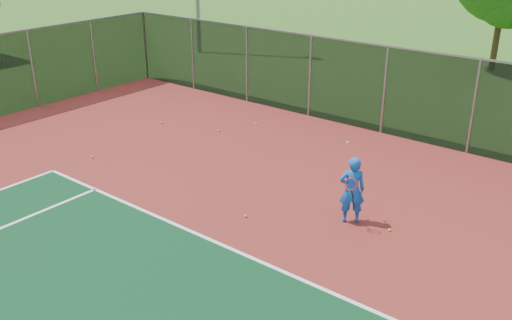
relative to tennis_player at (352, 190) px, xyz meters
The scene contains 9 objects.
court_apron 3.94m from the tennis_player, 80.22° to the right, with size 30.00×20.00×0.02m, color maroon.
fence_back 6.29m from the tennis_player, 84.00° to the left, with size 30.00×0.06×3.03m.
tennis_player is the anchor object (origin of this frame).
practice_ball_0 7.54m from the tennis_player, 146.35° to the left, with size 0.07×0.07×0.07m, color #C9D318.
practice_ball_1 1.29m from the tennis_player, ahead, with size 0.07×0.07×0.07m, color #C9D318.
practice_ball_2 2.69m from the tennis_player, 146.02° to the right, with size 0.07×0.07×0.07m, color #C9D318.
practice_ball_3 7.41m from the tennis_player, 157.77° to the left, with size 0.07×0.07×0.07m, color #C9D318.
practice_ball_4 8.44m from the tennis_player, behind, with size 0.07×0.07×0.07m, color #C9D318.
practice_ball_5 9.29m from the tennis_player, 166.68° to the left, with size 0.07×0.07×0.07m, color #C9D318.
Camera 1 is at (5.18, -5.24, 6.82)m, focal length 40.00 mm.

